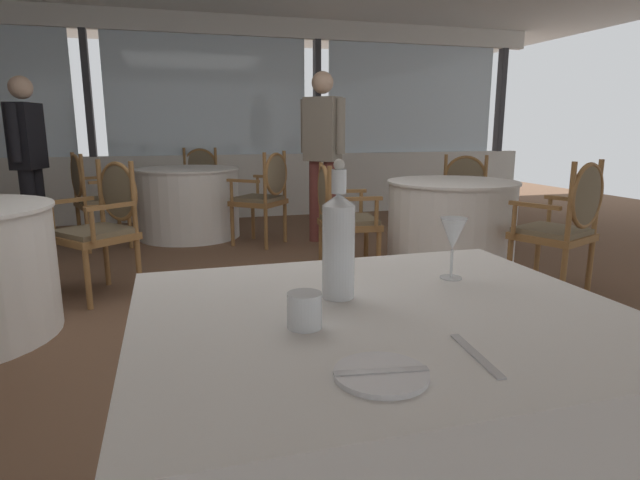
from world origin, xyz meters
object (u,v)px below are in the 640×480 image
side_plate (381,374)px  dining_chair_0_0 (200,179)px  dining_chair_1_2 (463,194)px  diner_person_1 (322,146)px  wine_glass (453,235)px  dining_chair_1_0 (339,211)px  dining_chair_1_1 (567,219)px  dining_chair_0_1 (92,193)px  dining_chair_0_2 (266,191)px  diner_person_0 (28,155)px  dining_chair_2_2 (105,218)px  water_bottle (338,243)px  water_tumbler (305,310)px

side_plate → dining_chair_0_0: 6.12m
dining_chair_1_2 → diner_person_1: bearing=-78.6°
wine_glass → dining_chair_1_0: (0.54, 2.67, -0.36)m
dining_chair_0_0 → dining_chair_1_1: bearing=40.9°
dining_chair_0_1 → dining_chair_0_2: size_ratio=0.99×
dining_chair_0_2 → diner_person_0: bearing=33.7°
dining_chair_1_2 → dining_chair_2_2: dining_chair_2_2 is taller
wine_glass → dining_chair_1_1: dining_chair_1_1 is taller
dining_chair_0_2 → dining_chair_2_2: bearing=83.4°
dining_chair_0_1 → dining_chair_0_2: 1.72m
dining_chair_1_2 → dining_chair_1_1: bearing=30.1°
side_plate → dining_chair_1_0: 3.34m
dining_chair_1_1 → dining_chair_1_2: 1.68m
side_plate → dining_chair_0_2: dining_chair_0_2 is taller
wine_glass → diner_person_1: (0.77, 3.95, 0.12)m
water_bottle → dining_chair_2_2: 2.91m
dining_chair_1_2 → diner_person_1: diner_person_1 is taller
water_bottle → wine_glass: (0.37, 0.07, -0.02)m
side_plate → dining_chair_0_1: bearing=102.7°
side_plate → wine_glass: bearing=49.8°
water_tumbler → dining_chair_0_2: (0.68, 4.22, -0.24)m
dining_chair_1_0 → dining_chair_1_1: dining_chair_1_1 is taller
dining_chair_0_0 → diner_person_0: 2.17m
diner_person_0 → water_tumbler: bearing=122.8°
water_bottle → dining_chair_0_1: water_bottle is taller
wine_glass → dining_chair_2_2: bearing=114.8°
wine_glass → dining_chair_0_2: dining_chair_0_2 is taller
diner_person_0 → dining_chair_1_0: bearing=162.5°
side_plate → water_bottle: (0.07, 0.44, 0.14)m
dining_chair_1_0 → diner_person_0: bearing=155.3°
water_bottle → dining_chair_0_0: water_bottle is taller
water_bottle → water_tumbler: (-0.14, -0.18, -0.11)m
dining_chair_1_2 → diner_person_0: bearing=-65.8°
side_plate → dining_chair_2_2: (-0.80, 3.20, -0.21)m
water_tumbler → dining_chair_0_0: 5.86m
dining_chair_0_0 → dining_chair_0_2: dining_chair_0_2 is taller
side_plate → dining_chair_0_2: size_ratio=0.18×
dining_chair_1_2 → dining_chair_2_2: 3.38m
diner_person_0 → dining_chair_0_2: bearing=-173.2°
dining_chair_2_2 → diner_person_1: 2.42m
water_tumbler → dining_chair_0_2: size_ratio=0.08×
dining_chair_1_0 → diner_person_0: diner_person_0 is taller
water_tumbler → dining_chair_1_1: 3.07m
dining_chair_0_2 → dining_chair_1_0: size_ratio=1.05×
water_tumbler → dining_chair_1_0: dining_chair_1_0 is taller
wine_glass → dining_chair_1_2: wine_glass is taller
dining_chair_1_1 → dining_chair_0_2: bearing=13.3°
dining_chair_0_0 → diner_person_0: diner_person_0 is taller
dining_chair_0_1 → dining_chair_1_1: size_ratio=0.97×
water_tumbler → dining_chair_2_2: bearing=104.0°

